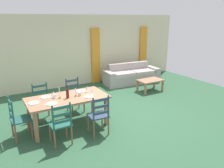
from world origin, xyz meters
TOP-DOWN VIEW (x-y plane):
  - ground_plane at (0.00, 0.00)m, footprint 9.60×9.60m
  - wall_far at (0.00, 3.30)m, footprint 9.60×0.16m
  - curtain_panel_left at (0.82, 3.16)m, footprint 0.35×0.08m
  - curtain_panel_right at (3.22, 3.16)m, footprint 0.35×0.08m
  - dining_table at (-1.48, 0.04)m, footprint 1.90×0.96m
  - dining_chair_near_left at (-1.90, -0.70)m, footprint 0.42×0.40m
  - dining_chair_near_right at (-1.02, -0.72)m, footprint 0.44×0.42m
  - dining_chair_far_left at (-1.93, 0.75)m, footprint 0.42×0.40m
  - dining_chair_far_right at (-1.02, 0.82)m, footprint 0.44×0.43m
  - dining_chair_head_west at (-2.62, 0.01)m, footprint 0.43×0.45m
  - dinner_plate_near_left at (-1.93, -0.21)m, footprint 0.24×0.24m
  - fork_near_left at (-2.08, -0.21)m, footprint 0.03×0.17m
  - dinner_plate_near_right at (-1.03, -0.21)m, footprint 0.24×0.24m
  - fork_near_right at (-1.18, -0.21)m, footprint 0.03×0.17m
  - dinner_plate_far_left at (-1.93, 0.29)m, footprint 0.24×0.24m
  - fork_far_left at (-2.08, 0.29)m, footprint 0.02×0.17m
  - dinner_plate_far_right at (-1.03, 0.29)m, footprint 0.24×0.24m
  - fork_far_right at (-1.18, 0.29)m, footprint 0.03×0.17m
  - dinner_plate_head_west at (-2.26, 0.04)m, footprint 0.24×0.24m
  - fork_head_west at (-2.41, 0.04)m, footprint 0.03×0.17m
  - wine_bottle at (-1.49, -0.02)m, footprint 0.07×0.07m
  - wine_glass_near_left at (-1.81, -0.08)m, footprint 0.06×0.06m
  - wine_glass_near_right at (-0.89, -0.09)m, footprint 0.06×0.06m
  - wine_glass_far_left at (-1.77, 0.18)m, footprint 0.06×0.06m
  - wine_glass_far_right at (-0.90, 0.17)m, footprint 0.06×0.06m
  - coffee_cup_primary at (-1.18, -0.01)m, footprint 0.07×0.07m
  - coffee_cup_secondary at (-1.75, 0.13)m, footprint 0.07×0.07m
  - candle_tall at (-1.66, 0.06)m, footprint 0.05×0.05m
  - candle_short at (-1.28, 0.00)m, footprint 0.05×0.05m
  - couch at (2.03, 2.37)m, footprint 2.35×1.01m
  - coffee_table at (2.03, 1.16)m, footprint 0.90×0.56m

SIDE VIEW (x-z plane):
  - ground_plane at x=0.00m, z-range -0.02..0.00m
  - couch at x=2.03m, z-range -0.11..0.69m
  - coffee_table at x=2.03m, z-range 0.15..0.57m
  - dining_chair_near_left at x=-1.90m, z-range 0.00..0.96m
  - dining_chair_near_right at x=-1.02m, z-range 0.00..0.96m
  - dining_chair_far_left at x=-1.93m, z-range 0.00..0.96m
  - dining_chair_far_right at x=-1.02m, z-range 0.00..0.96m
  - dining_chair_head_west at x=-2.62m, z-range 0.00..0.96m
  - dining_table at x=-1.48m, z-range 0.29..1.04m
  - fork_near_left at x=-2.08m, z-range 0.75..0.76m
  - fork_near_right at x=-1.18m, z-range 0.75..0.76m
  - fork_far_left at x=-2.08m, z-range 0.75..0.76m
  - fork_far_right at x=-1.18m, z-range 0.75..0.76m
  - fork_head_west at x=-2.41m, z-range 0.75..0.76m
  - dinner_plate_near_left at x=-1.93m, z-range 0.75..0.77m
  - dinner_plate_near_right at x=-1.03m, z-range 0.75..0.77m
  - dinner_plate_far_left at x=-1.93m, z-range 0.75..0.77m
  - dinner_plate_far_right at x=-1.03m, z-range 0.75..0.77m
  - dinner_plate_head_west at x=-2.26m, z-range 0.75..0.77m
  - coffee_cup_primary at x=-1.18m, z-range 0.75..0.84m
  - coffee_cup_secondary at x=-1.75m, z-range 0.75..0.84m
  - candle_short at x=-1.28m, z-range 0.70..0.90m
  - candle_tall at x=-1.66m, z-range 0.69..0.96m
  - wine_glass_near_left at x=-1.81m, z-range 0.78..0.94m
  - wine_glass_near_right at x=-0.89m, z-range 0.78..0.94m
  - wine_glass_far_left at x=-1.77m, z-range 0.78..0.94m
  - wine_glass_far_right at x=-0.90m, z-range 0.78..0.94m
  - wine_bottle at x=-1.49m, z-range 0.71..1.03m
  - curtain_panel_left at x=0.82m, z-range 0.00..2.20m
  - curtain_panel_right at x=3.22m, z-range 0.00..2.20m
  - wall_far at x=0.00m, z-range 0.00..2.70m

